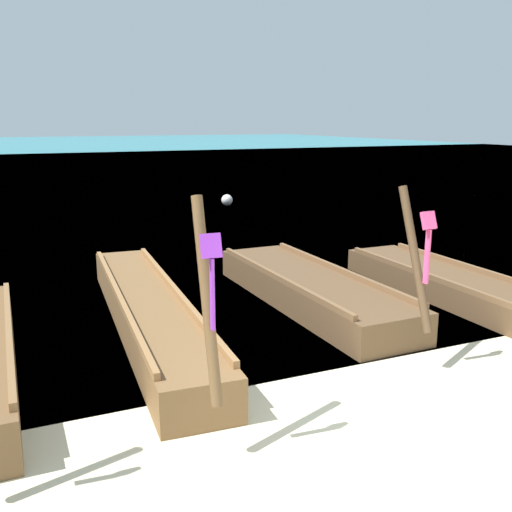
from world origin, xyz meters
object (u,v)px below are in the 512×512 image
(longtail_boat_orange_ribbon, at_px, (469,292))
(mooring_buoy_near, at_px, (227,200))
(longtail_boat_violet_ribbon, at_px, (149,312))
(longtail_boat_pink_ribbon, at_px, (310,290))

(longtail_boat_orange_ribbon, xyz_separation_m, mooring_buoy_near, (0.40, 13.81, -0.02))
(longtail_boat_violet_ribbon, bearing_deg, longtail_boat_pink_ribbon, 2.26)
(longtail_boat_violet_ribbon, height_order, mooring_buoy_near, longtail_boat_violet_ribbon)
(longtail_boat_violet_ribbon, distance_m, longtail_boat_pink_ribbon, 3.09)
(longtail_boat_pink_ribbon, height_order, longtail_boat_orange_ribbon, longtail_boat_orange_ribbon)
(longtail_boat_violet_ribbon, xyz_separation_m, mooring_buoy_near, (6.22, 12.75, -0.08))
(longtail_boat_orange_ribbon, bearing_deg, longtail_boat_violet_ribbon, 169.65)
(longtail_boat_violet_ribbon, distance_m, mooring_buoy_near, 14.18)
(mooring_buoy_near, bearing_deg, longtail_boat_orange_ribbon, -91.64)
(longtail_boat_orange_ribbon, relative_size, mooring_buoy_near, 14.73)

